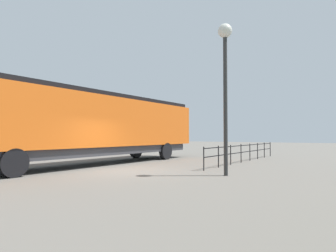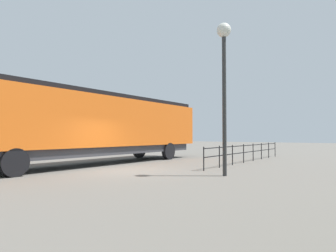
% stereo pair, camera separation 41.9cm
% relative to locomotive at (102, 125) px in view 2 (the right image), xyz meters
% --- Properties ---
extents(ground_plane, '(120.00, 120.00, 0.00)m').
position_rel_locomotive_xyz_m(ground_plane, '(3.36, -1.59, -2.20)').
color(ground_plane, '#666059').
extents(locomotive, '(2.88, 15.71, 3.88)m').
position_rel_locomotive_xyz_m(locomotive, '(0.00, 0.00, 0.00)').
color(locomotive, orange).
rests_on(locomotive, ground_plane).
extents(lamp_post, '(0.57, 0.57, 6.06)m').
position_rel_locomotive_xyz_m(lamp_post, '(7.68, -0.48, 2.28)').
color(lamp_post, '#2D2D2D').
rests_on(lamp_post, ground_plane).
extents(platform_fence, '(0.05, 11.10, 1.08)m').
position_rel_locomotive_xyz_m(platform_fence, '(6.22, 5.99, -1.50)').
color(platform_fence, black).
rests_on(platform_fence, ground_plane).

